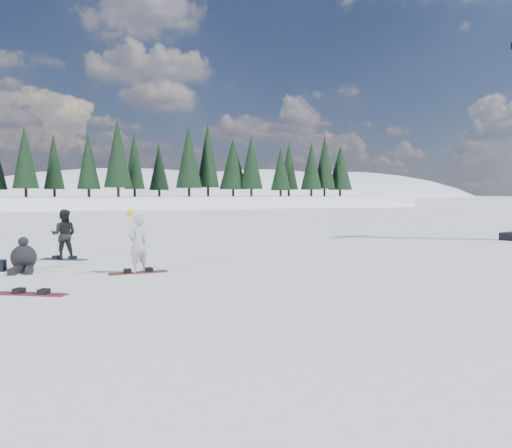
% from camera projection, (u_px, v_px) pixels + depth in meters
% --- Properties ---
extents(ground, '(420.00, 420.00, 0.00)m').
position_uv_depth(ground, '(199.00, 267.00, 14.02)').
color(ground, white).
rests_on(ground, ground).
extents(alpine_backdrop, '(412.50, 227.00, 53.20)m').
position_uv_depth(alpine_backdrop, '(48.00, 235.00, 187.76)').
color(alpine_backdrop, white).
rests_on(alpine_backdrop, ground).
extents(snowboarder_woman, '(0.67, 0.61, 1.68)m').
position_uv_depth(snowboarder_woman, '(138.00, 243.00, 12.95)').
color(snowboarder_woman, '#AAAAB0').
rests_on(snowboarder_woman, ground).
extents(snowboarder_man, '(0.88, 0.75, 1.58)m').
position_uv_depth(snowboarder_man, '(64.00, 235.00, 15.53)').
color(snowboarder_man, black).
rests_on(snowboarder_man, ground).
extents(seated_rider, '(0.73, 1.13, 0.92)m').
position_uv_depth(seated_rider, '(24.00, 258.00, 13.33)').
color(seated_rider, black).
rests_on(seated_rider, ground).
extents(snowboard_woman, '(1.51, 0.34, 0.03)m').
position_uv_depth(snowboard_woman, '(138.00, 273.00, 13.00)').
color(snowboard_woman, maroon).
rests_on(snowboard_woman, ground).
extents(snowboard_man, '(1.41, 1.05, 0.03)m').
position_uv_depth(snowboard_man, '(65.00, 259.00, 15.58)').
color(snowboard_man, '#1C579E').
rests_on(snowboard_man, ground).
extents(snowboard_loose_b, '(1.45, 0.98, 0.03)m').
position_uv_depth(snowboard_loose_b, '(31.00, 294.00, 10.26)').
color(snowboard_loose_b, maroon).
rests_on(snowboard_loose_b, ground).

